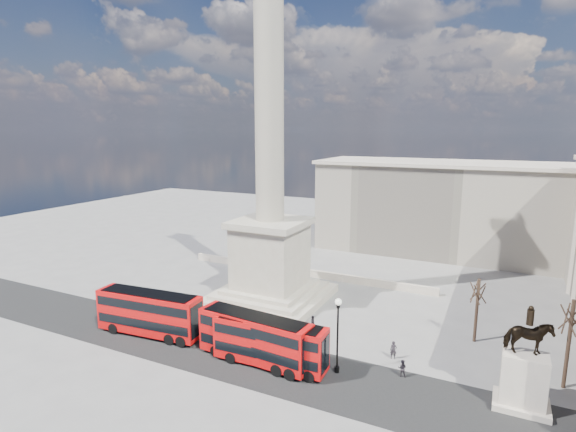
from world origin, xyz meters
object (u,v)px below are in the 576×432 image
at_px(nelsons_column, 270,204).
at_px(pedestrian_crossing, 313,323).
at_px(red_bus_b, 255,338).
at_px(victorian_lamp, 338,329).
at_px(equestrian_statue, 524,373).
at_px(pedestrian_walking, 393,350).
at_px(red_bus_c, 271,343).
at_px(pedestrian_standing, 402,368).
at_px(red_bus_a, 150,313).

xyz_separation_m(nelsons_column, pedestrian_crossing, (8.79, -6.45, -11.99)).
xyz_separation_m(red_bus_b, victorian_lamp, (7.79, 1.62, 1.77)).
height_order(equestrian_statue, pedestrian_walking, equestrian_statue).
xyz_separation_m(pedestrian_walking, pedestrian_crossing, (-9.53, 2.16, 0.03)).
bearing_deg(red_bus_c, nelsons_column, 116.43).
xyz_separation_m(victorian_lamp, equestrian_statue, (15.30, 1.48, -1.19)).
relative_size(red_bus_b, pedestrian_standing, 7.37).
height_order(red_bus_a, pedestrian_standing, red_bus_a).
bearing_deg(equestrian_statue, red_bus_c, -171.52).
height_order(pedestrian_walking, pedestrian_standing, pedestrian_walking).
distance_m(red_bus_c, pedestrian_walking, 12.19).
bearing_deg(pedestrian_standing, red_bus_b, 6.81).
distance_m(victorian_lamp, pedestrian_standing, 6.86).
distance_m(pedestrian_walking, pedestrian_standing, 3.24).
bearing_deg(red_bus_b, red_bus_a, -175.41).
distance_m(pedestrian_standing, pedestrian_crossing, 12.10).
relative_size(nelsons_column, pedestrian_standing, 30.97).
bearing_deg(red_bus_a, red_bus_c, -5.40).
relative_size(victorian_lamp, pedestrian_standing, 4.49).
bearing_deg(pedestrian_crossing, red_bus_c, 155.16).
bearing_deg(red_bus_b, victorian_lamp, 16.21).
xyz_separation_m(red_bus_a, red_bus_b, (13.23, 0.03, -0.07)).
bearing_deg(equestrian_statue, pedestrian_standing, 177.26).
distance_m(red_bus_a, red_bus_b, 13.23).
bearing_deg(nelsons_column, pedestrian_standing, -30.16).
bearing_deg(pedestrian_walking, nelsons_column, 140.70).
xyz_separation_m(nelsons_column, red_bus_c, (8.13, -15.15, -10.55)).
bearing_deg(pedestrian_standing, red_bus_a, -0.41).
bearing_deg(red_bus_b, red_bus_c, 1.78).
bearing_deg(red_bus_b, equestrian_statue, 12.13).
xyz_separation_m(red_bus_a, red_bus_c, (14.97, -0.06, -0.19)).
height_order(nelsons_column, equestrian_statue, nelsons_column).
bearing_deg(red_bus_a, pedestrian_standing, 2.49).
bearing_deg(nelsons_column, red_bus_a, -114.37).
bearing_deg(nelsons_column, pedestrian_crossing, -36.27).
xyz_separation_m(red_bus_b, pedestrian_standing, (13.40, 3.56, -1.68)).
bearing_deg(pedestrian_crossing, red_bus_b, 143.96).
relative_size(nelsons_column, red_bus_a, 4.08).
bearing_deg(nelsons_column, pedestrian_walking, -25.18).
bearing_deg(victorian_lamp, pedestrian_standing, 19.17).
bearing_deg(nelsons_column, red_bus_b, -66.99).
bearing_deg(pedestrian_crossing, equestrian_statue, -125.40).
distance_m(red_bus_b, victorian_lamp, 8.15).
xyz_separation_m(nelsons_column, red_bus_a, (-6.83, -15.09, -10.36)).
bearing_deg(red_bus_c, pedestrian_standing, 15.57).
distance_m(red_bus_b, equestrian_statue, 23.30).
height_order(nelsons_column, victorian_lamp, nelsons_column).
relative_size(victorian_lamp, pedestrian_walking, 4.02).
height_order(pedestrian_standing, pedestrian_crossing, pedestrian_crossing).
distance_m(red_bus_b, red_bus_c, 1.74).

